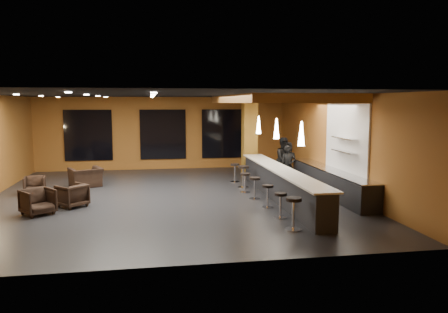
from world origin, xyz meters
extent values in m
cube|color=black|center=(0.00, 0.00, -0.05)|extent=(12.00, 13.00, 0.10)
cube|color=black|center=(0.00, 0.00, 3.55)|extent=(12.00, 13.00, 0.10)
cube|color=brown|center=(0.00, 6.55, 1.75)|extent=(12.00, 0.10, 3.50)
cube|color=brown|center=(0.00, -6.55, 1.75)|extent=(12.00, 0.10, 3.50)
cube|color=brown|center=(6.05, 0.00, 1.75)|extent=(0.10, 13.00, 3.50)
cube|color=#B57535|center=(4.00, 1.00, 3.36)|extent=(3.60, 8.00, 0.28)
cube|color=black|center=(-3.50, 6.44, 1.70)|extent=(2.20, 0.06, 2.40)
cube|color=black|center=(0.00, 6.44, 1.70)|extent=(2.20, 0.06, 2.40)
cube|color=black|center=(3.00, 6.44, 1.70)|extent=(2.20, 0.06, 2.40)
cube|color=white|center=(5.96, -1.00, 2.00)|extent=(0.06, 3.20, 2.40)
cube|color=black|center=(3.65, -1.00, 0.50)|extent=(0.60, 8.00, 1.00)
cube|color=silver|center=(3.65, -1.00, 1.02)|extent=(0.78, 8.10, 0.05)
cube|color=black|center=(5.65, -0.50, 0.43)|extent=(0.70, 6.00, 0.86)
cube|color=silver|center=(5.65, -0.50, 0.89)|extent=(0.72, 6.00, 0.03)
cube|color=silver|center=(5.82, -1.20, 1.60)|extent=(0.30, 1.50, 0.03)
cube|color=silver|center=(5.82, -1.20, 2.05)|extent=(0.30, 1.50, 0.03)
cube|color=olive|center=(3.65, 3.60, 1.75)|extent=(0.60, 0.60, 3.50)
cone|color=white|center=(3.65, -3.00, 2.35)|extent=(0.20, 0.20, 0.70)
cone|color=white|center=(3.65, -0.50, 2.35)|extent=(0.20, 0.20, 0.70)
cone|color=white|center=(3.65, 2.00, 2.35)|extent=(0.20, 0.20, 0.70)
imported|color=black|center=(4.65, 1.24, 0.79)|extent=(0.63, 0.47, 1.59)
imported|color=black|center=(4.80, 2.16, 0.91)|extent=(1.06, 0.93, 1.82)
imported|color=black|center=(5.01, 2.43, 0.81)|extent=(0.91, 0.73, 1.62)
imported|color=black|center=(-3.86, -1.79, 0.38)|extent=(1.15, 1.15, 0.76)
imported|color=black|center=(-3.05, -0.97, 0.36)|extent=(1.11, 1.11, 0.72)
imported|color=black|center=(-4.68, 1.21, 0.32)|extent=(0.79, 0.81, 0.65)
imported|color=black|center=(-3.10, 2.36, 0.37)|extent=(1.44, 1.37, 0.74)
cylinder|color=silver|center=(2.94, -4.52, 0.02)|extent=(0.43, 0.43, 0.03)
cylinder|color=silver|center=(2.94, -4.52, 0.40)|extent=(0.07, 0.07, 0.75)
cylinder|color=black|center=(2.94, -4.52, 0.80)|extent=(0.41, 0.41, 0.09)
cylinder|color=silver|center=(2.96, -3.33, 0.01)|extent=(0.36, 0.36, 0.03)
cylinder|color=silver|center=(2.96, -3.33, 0.34)|extent=(0.06, 0.06, 0.64)
cylinder|color=black|center=(2.96, -3.33, 0.68)|extent=(0.35, 0.35, 0.07)
cylinder|color=silver|center=(2.93, -2.11, 0.01)|extent=(0.36, 0.36, 0.03)
cylinder|color=silver|center=(2.93, -2.11, 0.34)|extent=(0.06, 0.06, 0.64)
cylinder|color=black|center=(2.93, -2.11, 0.68)|extent=(0.35, 0.35, 0.07)
cylinder|color=silver|center=(2.82, -0.87, 0.01)|extent=(0.38, 0.38, 0.03)
cylinder|color=silver|center=(2.82, -0.87, 0.35)|extent=(0.07, 0.07, 0.66)
cylinder|color=black|center=(2.82, -0.87, 0.71)|extent=(0.36, 0.36, 0.08)
cylinder|color=silver|center=(2.73, 0.23, 0.01)|extent=(0.36, 0.36, 0.03)
cylinder|color=silver|center=(2.73, 0.23, 0.33)|extent=(0.06, 0.06, 0.63)
cylinder|color=black|center=(2.73, 0.23, 0.68)|extent=(0.34, 0.34, 0.07)
cylinder|color=silver|center=(2.86, 1.15, 0.02)|extent=(0.43, 0.43, 0.03)
cylinder|color=silver|center=(2.86, 1.15, 0.40)|extent=(0.07, 0.07, 0.75)
cylinder|color=black|center=(2.86, 1.15, 0.80)|extent=(0.41, 0.41, 0.09)
cylinder|color=silver|center=(2.77, 2.35, 0.01)|extent=(0.38, 0.38, 0.03)
cylinder|color=silver|center=(2.77, 2.35, 0.36)|extent=(0.07, 0.07, 0.67)
cylinder|color=black|center=(2.77, 2.35, 0.72)|extent=(0.36, 0.36, 0.08)
camera|label=1|loc=(-0.60, -14.89, 3.23)|focal=35.00mm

